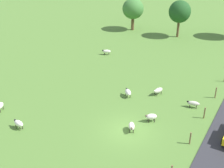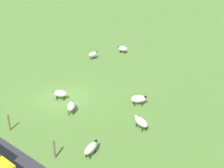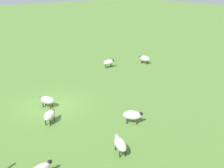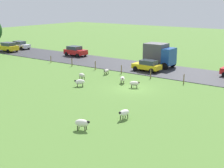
{
  "view_description": "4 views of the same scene",
  "coord_description": "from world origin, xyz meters",
  "views": [
    {
      "loc": [
        9.81,
        -19.67,
        15.95
      ],
      "look_at": [
        -4.36,
        5.02,
        1.19
      ],
      "focal_mm": 49.39,
      "sensor_mm": 36.0,
      "label": 1
    },
    {
      "loc": [
        13.11,
        15.66,
        10.03
      ],
      "look_at": [
        -2.51,
        2.95,
        1.1
      ],
      "focal_mm": 45.59,
      "sensor_mm": 36.0,
      "label": 2
    },
    {
      "loc": [
        7.54,
        16.38,
        8.18
      ],
      "look_at": [
        -4.68,
        0.79,
        0.68
      ],
      "focal_mm": 44.78,
      "sensor_mm": 36.0,
      "label": 3
    },
    {
      "loc": [
        -29.08,
        -18.44,
        9.32
      ],
      "look_at": [
        -2.6,
        0.98,
        0.92
      ],
      "focal_mm": 52.95,
      "sensor_mm": 36.0,
      "label": 4
    }
  ],
  "objects": [
    {
      "name": "ground_plane",
      "position": [
        0.0,
        0.0,
        0.0
      ],
      "size": [
        160.0,
        160.0,
        0.0
      ],
      "primitive_type": "plane",
      "color": "#517A33"
    },
    {
      "name": "sheep_1",
      "position": [
        0.38,
        0.15,
        0.5
      ],
      "size": [
        0.95,
        1.18,
        0.76
      ],
      "color": "beige",
      "rests_on": "ground_plane"
    },
    {
      "name": "sheep_3",
      "position": [
        -0.09,
        7.3,
        0.51
      ],
      "size": [
        0.89,
        1.31,
        0.77
      ],
      "color": "beige",
      "rests_on": "ground_plane"
    },
    {
      "name": "sheep_4",
      "position": [
        -12.05,
        -3.22,
        0.54
      ],
      "size": [
        0.89,
        1.21,
        0.83
      ],
      "color": "silver",
      "rests_on": "ground_plane"
    },
    {
      "name": "sheep_5",
      "position": [
        1.27,
        2.33,
        0.53
      ],
      "size": [
        1.13,
        1.03,
        0.8
      ],
      "color": "silver",
      "rests_on": "ground_plane"
    },
    {
      "name": "sheep_6",
      "position": [
        -8.35,
        -4.43,
        0.54
      ],
      "size": [
        1.17,
        0.65,
        0.8
      ],
      "color": "white",
      "rests_on": "ground_plane"
    },
    {
      "name": "sheep_7",
      "position": [
        -2.65,
        5.35,
        0.52
      ],
      "size": [
        1.15,
        1.17,
        0.8
      ],
      "color": "white",
      "rests_on": "ground_plane"
    }
  ]
}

